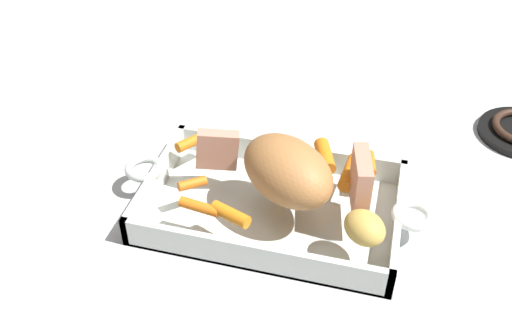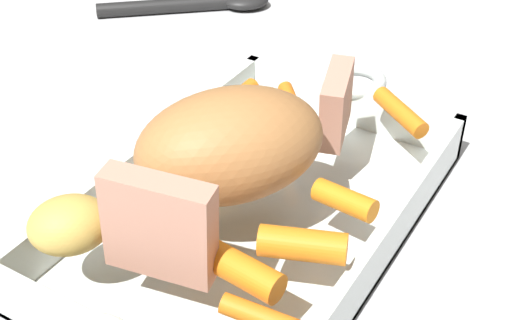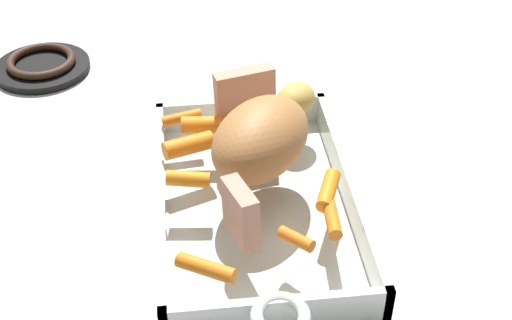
# 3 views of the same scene
# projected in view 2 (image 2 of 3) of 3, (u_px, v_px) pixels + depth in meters

# --- Properties ---
(ground_plane) EXTENTS (2.35, 2.35, 0.00)m
(ground_plane) POSITION_uv_depth(u_px,v_px,m) (255.00, 224.00, 0.62)
(ground_plane) COLOR silver
(roasting_dish) EXTENTS (0.46, 0.24, 0.05)m
(roasting_dish) POSITION_uv_depth(u_px,v_px,m) (255.00, 211.00, 0.61)
(roasting_dish) COLOR silver
(roasting_dish) RESTS_ON ground_plane
(pork_roast) EXTENTS (0.18, 0.17, 0.09)m
(pork_roast) POSITION_uv_depth(u_px,v_px,m) (230.00, 145.00, 0.55)
(pork_roast) COLOR #B17440
(pork_roast) RESTS_ON roasting_dish
(roast_slice_thin) EXTENTS (0.07, 0.04, 0.07)m
(roast_slice_thin) POSITION_uv_depth(u_px,v_px,m) (336.00, 105.00, 0.62)
(roast_slice_thin) COLOR tan
(roast_slice_thin) RESTS_ON roasting_dish
(roast_slice_outer) EXTENTS (0.04, 0.08, 0.08)m
(roast_slice_outer) POSITION_uv_depth(u_px,v_px,m) (155.00, 225.00, 0.48)
(roast_slice_outer) COLOR tan
(roast_slice_outer) RESTS_ON roasting_dish
(baby_carrot_northeast) EXTENTS (0.06, 0.02, 0.02)m
(baby_carrot_northeast) POSITION_uv_depth(u_px,v_px,m) (235.00, 99.00, 0.67)
(baby_carrot_northeast) COLOR orange
(baby_carrot_northeast) RESTS_ON roasting_dish
(baby_carrot_southwest) EXTENTS (0.03, 0.05, 0.02)m
(baby_carrot_southwest) POSITION_uv_depth(u_px,v_px,m) (346.00, 198.00, 0.55)
(baby_carrot_southwest) COLOR orange
(baby_carrot_southwest) RESTS_ON roasting_dish
(baby_carrot_long) EXTENTS (0.03, 0.07, 0.02)m
(baby_carrot_long) POSITION_uv_depth(u_px,v_px,m) (236.00, 268.00, 0.49)
(baby_carrot_long) COLOR orange
(baby_carrot_long) RESTS_ON roasting_dish
(baby_carrot_center_right) EXTENTS (0.04, 0.07, 0.02)m
(baby_carrot_center_right) POSITION_uv_depth(u_px,v_px,m) (303.00, 245.00, 0.50)
(baby_carrot_center_right) COLOR orange
(baby_carrot_center_right) RESTS_ON roasting_dish
(baby_carrot_southeast) EXTENTS (0.04, 0.04, 0.02)m
(baby_carrot_southeast) POSITION_uv_depth(u_px,v_px,m) (290.00, 100.00, 0.67)
(baby_carrot_southeast) COLOR orange
(baby_carrot_southeast) RESTS_ON roasting_dish
(baby_carrot_northwest) EXTENTS (0.06, 0.04, 0.02)m
(baby_carrot_northwest) POSITION_uv_depth(u_px,v_px,m) (203.00, 119.00, 0.64)
(baby_carrot_northwest) COLOR orange
(baby_carrot_northwest) RESTS_ON roasting_dish
(baby_carrot_short) EXTENTS (0.05, 0.06, 0.02)m
(baby_carrot_short) POSITION_uv_depth(u_px,v_px,m) (400.00, 112.00, 0.65)
(baby_carrot_short) COLOR orange
(baby_carrot_short) RESTS_ON roasting_dish
(baby_carrot_center_left) EXTENTS (0.02, 0.05, 0.02)m
(baby_carrot_center_left) POSITION_uv_depth(u_px,v_px,m) (260.00, 317.00, 0.45)
(baby_carrot_center_left) COLOR orange
(baby_carrot_center_left) RESTS_ON roasting_dish
(potato_golden_small) EXTENTS (0.08, 0.08, 0.04)m
(potato_golden_small) POSITION_uv_depth(u_px,v_px,m) (70.00, 225.00, 0.51)
(potato_golden_small) COLOR gold
(potato_golden_small) RESTS_ON roasting_dish
(serving_spoon) EXTENTS (0.18, 0.20, 0.02)m
(serving_spoon) POSITION_uv_depth(u_px,v_px,m) (203.00, 4.00, 0.97)
(serving_spoon) COLOR black
(serving_spoon) RESTS_ON ground_plane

